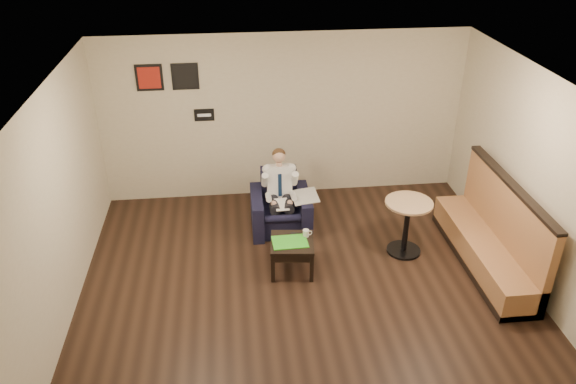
{
  "coord_description": "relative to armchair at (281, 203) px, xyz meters",
  "views": [
    {
      "loc": [
        -0.9,
        -5.68,
        4.8
      ],
      "look_at": [
        -0.13,
        1.2,
        0.98
      ],
      "focal_mm": 35.0,
      "sensor_mm": 36.0,
      "label": 1
    }
  ],
  "objects": [
    {
      "name": "seating_sign",
      "position": [
        -1.12,
        1.16,
        1.06
      ],
      "size": [
        0.32,
        0.02,
        0.2
      ],
      "primitive_type": "cube",
      "color": "black",
      "rests_on": "wall_back"
    },
    {
      "name": "ground",
      "position": [
        0.18,
        -1.82,
        -0.44
      ],
      "size": [
        6.0,
        6.0,
        0.0
      ],
      "primitive_type": "plane",
      "color": "black",
      "rests_on": "ground"
    },
    {
      "name": "ceiling",
      "position": [
        0.18,
        -1.82,
        2.36
      ],
      "size": [
        6.0,
        6.0,
        0.02
      ],
      "primitive_type": "cube",
      "color": "white",
      "rests_on": "wall_back"
    },
    {
      "name": "art_print_right",
      "position": [
        -1.37,
        1.16,
        1.71
      ],
      "size": [
        0.42,
        0.03,
        0.42
      ],
      "primitive_type": "cube",
      "color": "black",
      "rests_on": "wall_back"
    },
    {
      "name": "newspaper",
      "position": [
        0.37,
        -0.1,
        0.16
      ],
      "size": [
        0.4,
        0.49,
        0.01
      ],
      "primitive_type": "cube",
      "rotation": [
        0.0,
        0.0,
        0.04
      ],
      "color": "silver",
      "rests_on": "armchair"
    },
    {
      "name": "seated_man",
      "position": [
        -0.0,
        -0.11,
        0.16
      ],
      "size": [
        0.58,
        0.87,
        1.21
      ],
      "primitive_type": null,
      "rotation": [
        0.0,
        0.0,
        -0.01
      ],
      "color": "silver",
      "rests_on": "armchair"
    },
    {
      "name": "art_print_left",
      "position": [
        -1.92,
        1.16,
        1.71
      ],
      "size": [
        0.42,
        0.03,
        0.42
      ],
      "primitive_type": "cube",
      "color": "#AF2115",
      "rests_on": "wall_back"
    },
    {
      "name": "wall_back",
      "position": [
        0.18,
        1.18,
        0.96
      ],
      "size": [
        6.0,
        0.02,
        2.8
      ],
      "primitive_type": "cube",
      "color": "beige",
      "rests_on": "ground"
    },
    {
      "name": "wall_right",
      "position": [
        3.18,
        -1.82,
        0.96
      ],
      "size": [
        0.02,
        6.0,
        2.8
      ],
      "primitive_type": "cube",
      "color": "beige",
      "rests_on": "ground"
    },
    {
      "name": "side_table",
      "position": [
        0.05,
        -1.13,
        -0.2
      ],
      "size": [
        0.65,
        0.65,
        0.48
      ],
      "primitive_type": "cube",
      "rotation": [
        0.0,
        0.0,
        -0.11
      ],
      "color": "black",
      "rests_on": "ground"
    },
    {
      "name": "coffee_mug",
      "position": [
        0.25,
        -1.02,
        0.09
      ],
      "size": [
        0.1,
        0.1,
        0.1
      ],
      "primitive_type": "cylinder",
      "rotation": [
        0.0,
        0.0,
        -0.11
      ],
      "color": "white",
      "rests_on": "side_table"
    },
    {
      "name": "lap_papers",
      "position": [
        -0.0,
        -0.21,
        0.1
      ],
      "size": [
        0.22,
        0.3,
        0.01
      ],
      "primitive_type": "cube",
      "rotation": [
        0.0,
        0.0,
        0.06
      ],
      "color": "white",
      "rests_on": "seated_man"
    },
    {
      "name": "banquette",
      "position": [
        2.77,
        -1.28,
        0.19
      ],
      "size": [
        0.59,
        2.47,
        1.27
      ],
      "primitive_type": "cube",
      "color": "#A26B3E",
      "rests_on": "ground"
    },
    {
      "name": "green_folder",
      "position": [
        0.01,
        -1.15,
        0.05
      ],
      "size": [
        0.49,
        0.36,
        0.01
      ],
      "primitive_type": "cube",
      "rotation": [
        0.0,
        0.0,
        0.03
      ],
      "color": "#3ED129",
      "rests_on": "side_table"
    },
    {
      "name": "armchair",
      "position": [
        0.0,
        0.0,
        0.0
      ],
      "size": [
        0.92,
        0.92,
        0.88
      ],
      "primitive_type": "cube",
      "rotation": [
        0.0,
        0.0,
        -0.01
      ],
      "color": "black",
      "rests_on": "ground"
    },
    {
      "name": "cafe_table",
      "position": [
        1.75,
        -0.86,
        -0.02
      ],
      "size": [
        0.69,
        0.69,
        0.85
      ],
      "primitive_type": "cylinder",
      "rotation": [
        0.0,
        0.0,
        -0.02
      ],
      "color": "tan",
      "rests_on": "ground"
    },
    {
      "name": "smartphone",
      "position": [
        0.12,
        -0.97,
        0.05
      ],
      "size": [
        0.16,
        0.11,
        0.01
      ],
      "primitive_type": "cube",
      "rotation": [
        0.0,
        0.0,
        -0.28
      ],
      "color": "black",
      "rests_on": "side_table"
    },
    {
      "name": "wall_left",
      "position": [
        -2.82,
        -1.82,
        0.96
      ],
      "size": [
        0.02,
        6.0,
        2.8
      ],
      "primitive_type": "cube",
      "color": "beige",
      "rests_on": "ground"
    }
  ]
}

